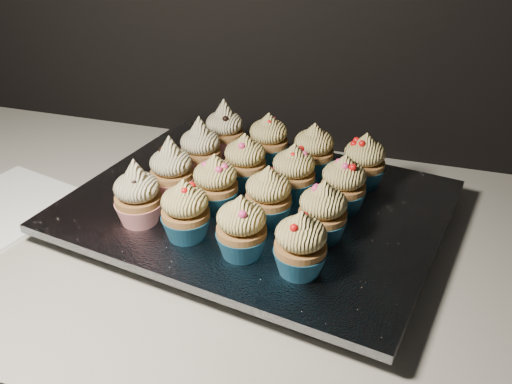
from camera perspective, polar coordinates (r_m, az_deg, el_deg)
worktop at (r=0.80m, az=3.00°, el=-6.23°), size 2.44×0.64×0.04m
napkin at (r=0.94m, az=-23.47°, el=-1.15°), size 0.22×0.22×0.00m
baking_tray at (r=0.82m, az=0.00°, el=-2.34°), size 0.52×0.43×0.02m
foil_lining at (r=0.82m, az=0.00°, el=-1.33°), size 0.57×0.48×0.01m
cupcake_0 at (r=0.76m, az=-11.76°, el=-0.37°), size 0.06×0.06×0.10m
cupcake_1 at (r=0.73m, az=-7.07°, el=-1.93°), size 0.06×0.06×0.08m
cupcake_2 at (r=0.69m, az=-1.46°, el=-3.64°), size 0.06×0.06×0.08m
cupcake_3 at (r=0.66m, az=4.47°, el=-5.30°), size 0.06×0.06×0.08m
cupcake_4 at (r=0.82m, az=-8.44°, el=2.12°), size 0.06×0.06×0.10m
cupcake_5 at (r=0.78m, az=-4.08°, el=0.77°), size 0.06×0.06×0.08m
cupcake_6 at (r=0.75m, az=1.24°, el=-0.49°), size 0.06×0.06×0.08m
cupcake_7 at (r=0.72m, az=6.68°, el=-2.07°), size 0.06×0.06×0.08m
cupcake_8 at (r=0.87m, az=-5.57°, el=4.27°), size 0.06×0.06×0.10m
cupcake_9 at (r=0.84m, az=-1.10°, el=3.00°), size 0.06×0.06×0.08m
cupcake_10 at (r=0.81m, az=3.78°, el=1.88°), size 0.06×0.06×0.08m
cupcake_11 at (r=0.79m, az=8.74°, el=0.71°), size 0.06×0.06×0.08m
cupcake_12 at (r=0.93m, az=-3.17°, el=6.17°), size 0.06×0.06×0.10m
cupcake_13 at (r=0.90m, az=1.26°, el=5.20°), size 0.06×0.06×0.08m
cupcake_14 at (r=0.87m, az=5.78°, el=4.07°), size 0.06×0.06×0.08m
cupcake_15 at (r=0.85m, az=10.76°, el=2.97°), size 0.06×0.06×0.08m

